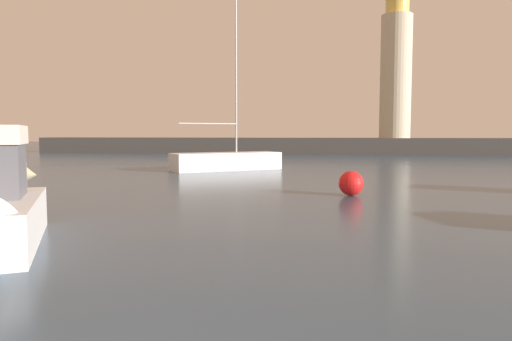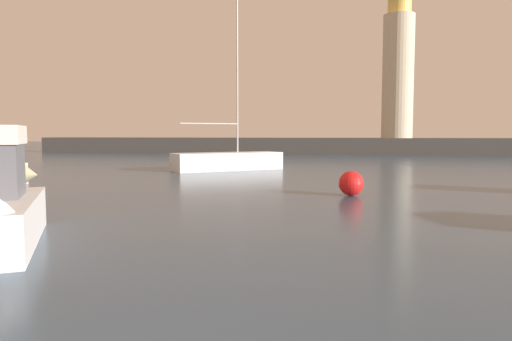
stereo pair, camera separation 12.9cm
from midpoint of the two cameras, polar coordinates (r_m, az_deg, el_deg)
ground_plane at (r=32.39m, az=6.87°, el=-0.26°), size 220.00×220.00×0.00m
breakwater at (r=61.89m, az=8.97°, el=2.96°), size 80.52×4.87×2.11m
lighthouse at (r=62.65m, az=16.94°, el=11.89°), size 3.83×3.83×18.63m
sailboat_moored at (r=34.64m, az=-3.35°, el=1.21°), size 7.76×6.93×13.02m
mooring_buoy at (r=20.58m, az=11.66°, el=-1.54°), size 1.07×1.07×1.07m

